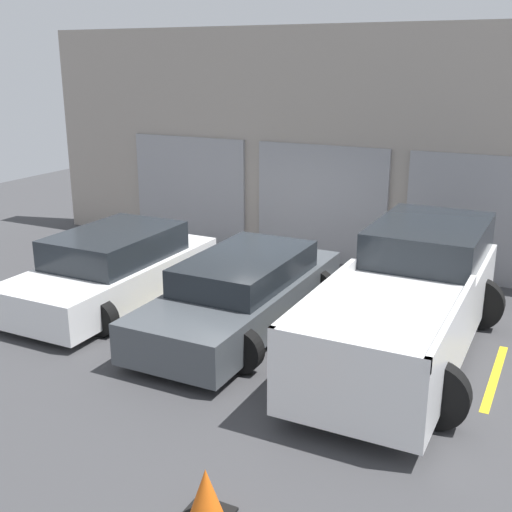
# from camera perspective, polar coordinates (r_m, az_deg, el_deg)

# --- Properties ---
(ground_plane) EXTENTS (28.00, 28.00, 0.00)m
(ground_plane) POSITION_cam_1_polar(r_m,az_deg,el_deg) (11.82, 1.30, -4.34)
(ground_plane) COLOR #3D3D3F
(shophouse_building) EXTENTS (14.74, 0.68, 5.01)m
(shophouse_building) POSITION_cam_1_polar(r_m,az_deg,el_deg) (14.17, 7.13, 9.42)
(shophouse_building) COLOR #9E9389
(shophouse_building) RESTS_ON ground
(pickup_truck) EXTENTS (2.50, 5.48, 1.77)m
(pickup_truck) POSITION_cam_1_polar(r_m,az_deg,el_deg) (9.96, 13.44, -3.78)
(pickup_truck) COLOR white
(pickup_truck) RESTS_ON ground
(sedan_white) EXTENTS (2.23, 4.40, 1.32)m
(sedan_white) POSITION_cam_1_polar(r_m,az_deg,el_deg) (12.14, -12.49, -1.09)
(sedan_white) COLOR white
(sedan_white) RESTS_ON ground
(sedan_side) EXTENTS (2.17, 4.77, 1.23)m
(sedan_side) POSITION_cam_1_polar(r_m,az_deg,el_deg) (10.72, -1.13, -3.28)
(sedan_side) COLOR #474C51
(sedan_side) RESTS_ON ground
(parking_stripe_far_left) EXTENTS (0.12, 2.20, 0.01)m
(parking_stripe_far_left) POSITION_cam_1_polar(r_m,az_deg,el_deg) (13.18, -17.00, -2.80)
(parking_stripe_far_left) COLOR gold
(parking_stripe_far_left) RESTS_ON ground
(parking_stripe_left) EXTENTS (0.12, 2.20, 0.01)m
(parking_stripe_left) POSITION_cam_1_polar(r_m,az_deg,el_deg) (11.56, -7.14, -4.97)
(parking_stripe_left) COLOR gold
(parking_stripe_left) RESTS_ON ground
(parking_stripe_centre) EXTENTS (0.12, 2.20, 0.01)m
(parking_stripe_centre) POSITION_cam_1_polar(r_m,az_deg,el_deg) (10.40, 5.47, -7.50)
(parking_stripe_centre) COLOR gold
(parking_stripe_centre) RESTS_ON ground
(parking_stripe_right) EXTENTS (0.12, 2.20, 0.01)m
(parking_stripe_right) POSITION_cam_1_polar(r_m,az_deg,el_deg) (9.87, 20.46, -10.00)
(parking_stripe_right) COLOR gold
(parking_stripe_right) RESTS_ON ground
(traffic_cone) EXTENTS (0.47, 0.47, 0.55)m
(traffic_cone) POSITION_cam_1_polar(r_m,az_deg,el_deg) (6.68, -4.47, -20.45)
(traffic_cone) COLOR black
(traffic_cone) RESTS_ON ground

